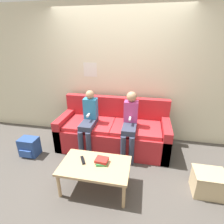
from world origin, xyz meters
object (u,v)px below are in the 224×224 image
coffee_table (95,167)px  storage_box (208,183)px  person_right (130,122)px  couch (113,132)px  tv_remote (83,160)px  backpack (29,147)px  person_left (89,119)px

coffee_table → storage_box: (1.51, 0.21, -0.18)m
coffee_table → person_right: size_ratio=0.82×
person_right → storage_box: 1.41m
couch → person_right: person_right is taller
couch → storage_box: (1.47, -0.88, -0.14)m
tv_remote → backpack: tv_remote is taller
tv_remote → storage_box: bearing=-24.0°
coffee_table → storage_box: 1.54m
couch → tv_remote: couch is taller
backpack → person_right: bearing=12.3°
person_left → tv_remote: size_ratio=6.73×
person_right → backpack: size_ratio=3.45×
couch → person_left: person_left is taller
person_right → storage_box: size_ratio=2.82×
couch → backpack: couch is taller
storage_box → backpack: bearing=174.2°
couch → tv_remote: size_ratio=12.19×
person_left → person_right: person_right is taller
storage_box → backpack: storage_box is taller
coffee_table → tv_remote: 0.20m
coffee_table → backpack: size_ratio=2.82×
tv_remote → person_left: bearing=72.5°
tv_remote → storage_box: (1.70, 0.16, -0.24)m
coffee_table → couch: bearing=87.6°
coffee_table → tv_remote: (-0.19, 0.04, 0.05)m
couch → person_right: 0.51m
tv_remote → couch: bearing=47.8°
storage_box → coffee_table: bearing=-172.2°
storage_box → person_left: bearing=160.3°
couch → tv_remote: (-0.23, -1.04, 0.10)m
tv_remote → storage_box: 1.73m
couch → storage_box: size_ratio=5.03×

